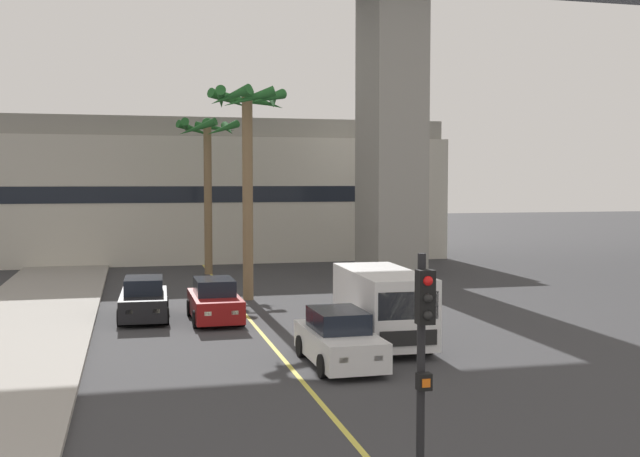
{
  "coord_description": "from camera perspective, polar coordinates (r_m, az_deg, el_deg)",
  "views": [
    {
      "loc": [
        -4.26,
        -3.43,
        5.23
      ],
      "look_at": [
        0.0,
        14.0,
        4.1
      ],
      "focal_mm": 43.5,
      "sensor_mm": 36.0,
      "label": 1
    }
  ],
  "objects": [
    {
      "name": "pier_building_backdrop",
      "position": [
        51.93,
        -9.03,
        2.73
      ],
      "size": [
        32.22,
        8.04,
        9.1
      ],
      "color": "beige",
      "rests_on": "ground"
    },
    {
      "name": "car_queue_third",
      "position": [
        29.96,
        -12.83,
        -5.15
      ],
      "size": [
        1.95,
        4.16,
        1.56
      ],
      "color": "black",
      "rests_on": "ground"
    },
    {
      "name": "lane_stripe_center",
      "position": [
        28.24,
        -4.86,
        -7.08
      ],
      "size": [
        0.14,
        56.0,
        0.01
      ],
      "primitive_type": "cube",
      "color": "#DBCC4C",
      "rests_on": "ground"
    },
    {
      "name": "car_queue_second",
      "position": [
        29.14,
        -7.75,
        -5.34
      ],
      "size": [
        1.86,
        4.11,
        1.56
      ],
      "color": "maroon",
      "rests_on": "ground"
    },
    {
      "name": "delivery_van",
      "position": [
        24.72,
        4.61,
        -5.6
      ],
      "size": [
        2.27,
        5.3,
        2.36
      ],
      "color": "white",
      "rests_on": "ground"
    },
    {
      "name": "car_queue_front",
      "position": [
        22.1,
        1.41,
        -8.18
      ],
      "size": [
        1.88,
        4.12,
        1.56
      ],
      "color": "white",
      "rests_on": "ground"
    },
    {
      "name": "palm_tree_mid_median",
      "position": [
        33.81,
        -5.37,
        7.03
      ],
      "size": [
        3.49,
        3.49,
        9.27
      ],
      "color": "brown",
      "rests_on": "ground"
    },
    {
      "name": "palm_tree_near_median",
      "position": [
        43.35,
        -8.27,
        5.48
      ],
      "size": [
        3.56,
        3.63,
        8.65
      ],
      "color": "brown",
      "rests_on": "ground"
    },
    {
      "name": "traffic_light_median_near",
      "position": [
        11.15,
        7.58,
        -9.48
      ],
      "size": [
        0.24,
        0.37,
        4.2
      ],
      "color": "black",
      "rests_on": "ground"
    }
  ]
}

